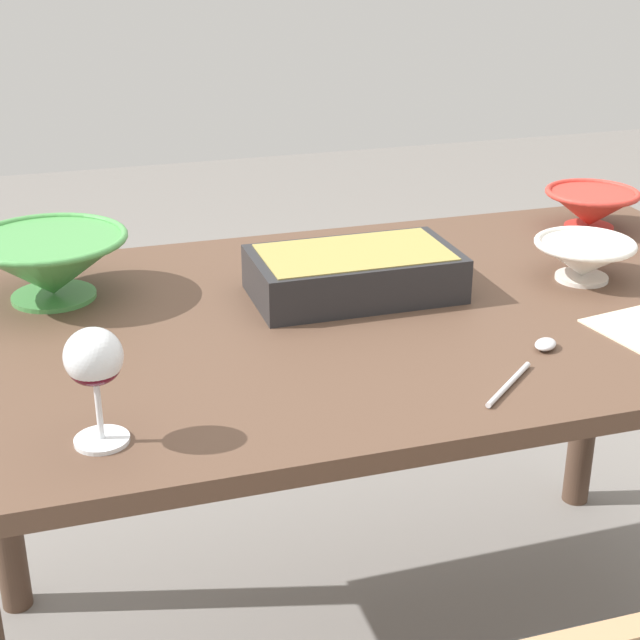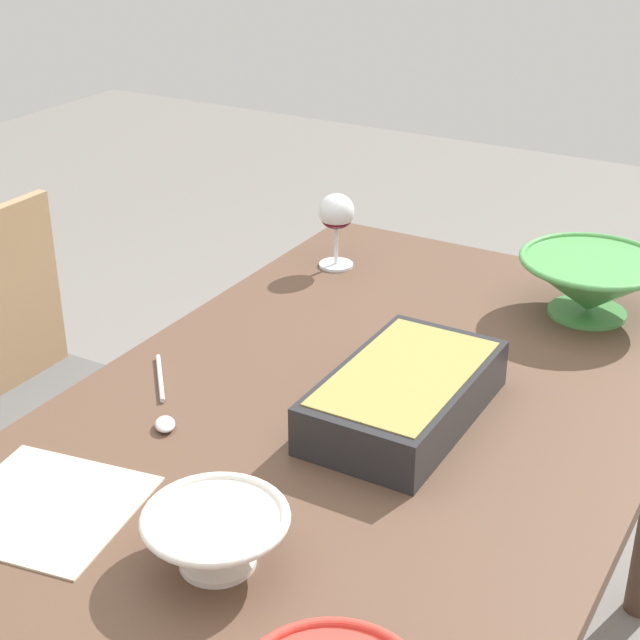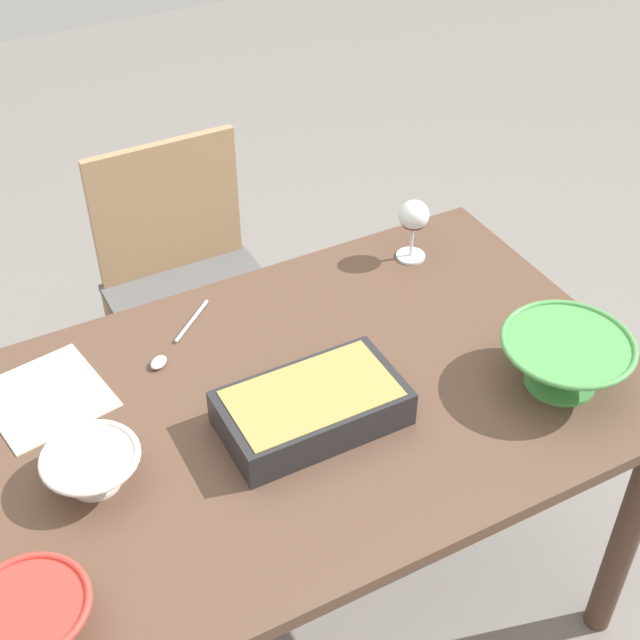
{
  "view_description": "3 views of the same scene",
  "coord_description": "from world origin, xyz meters",
  "px_view_note": "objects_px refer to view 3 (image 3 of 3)",
  "views": [
    {
      "loc": [
        0.54,
        1.39,
        1.37
      ],
      "look_at": [
        0.13,
        0.07,
        0.77
      ],
      "focal_mm": 54.49,
      "sensor_mm": 36.0,
      "label": 1
    },
    {
      "loc": [
        -1.13,
        -0.59,
        1.52
      ],
      "look_at": [
        0.18,
        0.16,
        0.79
      ],
      "focal_mm": 54.91,
      "sensor_mm": 36.0,
      "label": 2
    },
    {
      "loc": [
        -0.52,
        -1.13,
        1.99
      ],
      "look_at": [
        0.14,
        0.11,
        0.83
      ],
      "focal_mm": 49.96,
      "sensor_mm": 36.0,
      "label": 3
    }
  ],
  "objects_px": {
    "wine_glass": "(414,219)",
    "casserole_dish": "(312,406)",
    "serving_bowl": "(32,617)",
    "chair": "(188,283)",
    "mixing_bowl": "(565,360)",
    "dining_table": "(284,439)",
    "serving_spoon": "(170,348)",
    "napkin": "(46,396)",
    "small_bowl": "(92,467)"
  },
  "relations": [
    {
      "from": "chair",
      "to": "small_bowl",
      "type": "distance_m",
      "value": 0.98
    },
    {
      "from": "casserole_dish",
      "to": "serving_bowl",
      "type": "distance_m",
      "value": 0.61
    },
    {
      "from": "wine_glass",
      "to": "serving_bowl",
      "type": "xyz_separation_m",
      "value": [
        -1.04,
        -0.57,
        -0.06
      ]
    },
    {
      "from": "wine_glass",
      "to": "serving_bowl",
      "type": "bearing_deg",
      "value": -151.14
    },
    {
      "from": "dining_table",
      "to": "chair",
      "type": "height_order",
      "value": "chair"
    },
    {
      "from": "dining_table",
      "to": "chair",
      "type": "bearing_deg",
      "value": 83.91
    },
    {
      "from": "dining_table",
      "to": "serving_bowl",
      "type": "height_order",
      "value": "serving_bowl"
    },
    {
      "from": "napkin",
      "to": "small_bowl",
      "type": "bearing_deg",
      "value": -85.03
    },
    {
      "from": "chair",
      "to": "mixing_bowl",
      "type": "relative_size",
      "value": 3.26
    },
    {
      "from": "casserole_dish",
      "to": "napkin",
      "type": "xyz_separation_m",
      "value": [
        -0.43,
        0.31,
        -0.04
      ]
    },
    {
      "from": "dining_table",
      "to": "napkin",
      "type": "height_order",
      "value": "napkin"
    },
    {
      "from": "casserole_dish",
      "to": "small_bowl",
      "type": "relative_size",
      "value": 1.95
    },
    {
      "from": "chair",
      "to": "serving_spoon",
      "type": "bearing_deg",
      "value": -112.69
    },
    {
      "from": "mixing_bowl",
      "to": "small_bowl",
      "type": "distance_m",
      "value": 0.92
    },
    {
      "from": "small_bowl",
      "to": "napkin",
      "type": "distance_m",
      "value": 0.26
    },
    {
      "from": "dining_table",
      "to": "small_bowl",
      "type": "distance_m",
      "value": 0.41
    },
    {
      "from": "chair",
      "to": "serving_bowl",
      "type": "distance_m",
      "value": 1.27
    },
    {
      "from": "small_bowl",
      "to": "serving_bowl",
      "type": "relative_size",
      "value": 0.94
    },
    {
      "from": "dining_table",
      "to": "serving_bowl",
      "type": "bearing_deg",
      "value": -153.91
    },
    {
      "from": "casserole_dish",
      "to": "napkin",
      "type": "distance_m",
      "value": 0.53
    },
    {
      "from": "dining_table",
      "to": "chair",
      "type": "distance_m",
      "value": 0.81
    },
    {
      "from": "dining_table",
      "to": "mixing_bowl",
      "type": "relative_size",
      "value": 5.49
    },
    {
      "from": "small_bowl",
      "to": "serving_bowl",
      "type": "xyz_separation_m",
      "value": [
        -0.17,
        -0.25,
        0.0
      ]
    },
    {
      "from": "chair",
      "to": "napkin",
      "type": "xyz_separation_m",
      "value": [
        -0.49,
        -0.55,
        0.26
      ]
    },
    {
      "from": "wine_glass",
      "to": "napkin",
      "type": "xyz_separation_m",
      "value": [
        -0.9,
        -0.06,
        -0.11
      ]
    },
    {
      "from": "mixing_bowl",
      "to": "napkin",
      "type": "relative_size",
      "value": 1.15
    },
    {
      "from": "chair",
      "to": "wine_glass",
      "type": "bearing_deg",
      "value": -50.02
    },
    {
      "from": "casserole_dish",
      "to": "serving_bowl",
      "type": "height_order",
      "value": "serving_bowl"
    },
    {
      "from": "mixing_bowl",
      "to": "serving_bowl",
      "type": "height_order",
      "value": "mixing_bowl"
    },
    {
      "from": "mixing_bowl",
      "to": "napkin",
      "type": "height_order",
      "value": "mixing_bowl"
    },
    {
      "from": "small_bowl",
      "to": "serving_bowl",
      "type": "distance_m",
      "value": 0.3
    },
    {
      "from": "wine_glass",
      "to": "serving_spoon",
      "type": "distance_m",
      "value": 0.64
    },
    {
      "from": "mixing_bowl",
      "to": "serving_bowl",
      "type": "relative_size",
      "value": 1.39
    },
    {
      "from": "casserole_dish",
      "to": "serving_bowl",
      "type": "xyz_separation_m",
      "value": [
        -0.58,
        -0.2,
        0.0
      ]
    },
    {
      "from": "chair",
      "to": "serving_spoon",
      "type": "relative_size",
      "value": 4.42
    },
    {
      "from": "serving_spoon",
      "to": "mixing_bowl",
      "type": "bearing_deg",
      "value": -34.98
    },
    {
      "from": "wine_glass",
      "to": "casserole_dish",
      "type": "xyz_separation_m",
      "value": [
        -0.46,
        -0.37,
        -0.06
      ]
    },
    {
      "from": "mixing_bowl",
      "to": "dining_table",
      "type": "bearing_deg",
      "value": 158.42
    },
    {
      "from": "dining_table",
      "to": "serving_spoon",
      "type": "distance_m",
      "value": 0.31
    },
    {
      "from": "serving_bowl",
      "to": "napkin",
      "type": "height_order",
      "value": "serving_bowl"
    },
    {
      "from": "chair",
      "to": "mixing_bowl",
      "type": "height_order",
      "value": "chair"
    },
    {
      "from": "wine_glass",
      "to": "casserole_dish",
      "type": "height_order",
      "value": "wine_glass"
    },
    {
      "from": "chair",
      "to": "napkin",
      "type": "bearing_deg",
      "value": -131.75
    },
    {
      "from": "chair",
      "to": "serving_bowl",
      "type": "height_order",
      "value": "chair"
    },
    {
      "from": "dining_table",
      "to": "chair",
      "type": "xyz_separation_m",
      "value": [
        0.08,
        0.79,
        -0.16
      ]
    },
    {
      "from": "dining_table",
      "to": "wine_glass",
      "type": "bearing_deg",
      "value": 31.8
    },
    {
      "from": "dining_table",
      "to": "small_bowl",
      "type": "height_order",
      "value": "small_bowl"
    },
    {
      "from": "wine_glass",
      "to": "mixing_bowl",
      "type": "relative_size",
      "value": 0.58
    },
    {
      "from": "serving_spoon",
      "to": "chair",
      "type": "bearing_deg",
      "value": 67.31
    },
    {
      "from": "chair",
      "to": "casserole_dish",
      "type": "relative_size",
      "value": 2.48
    }
  ]
}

